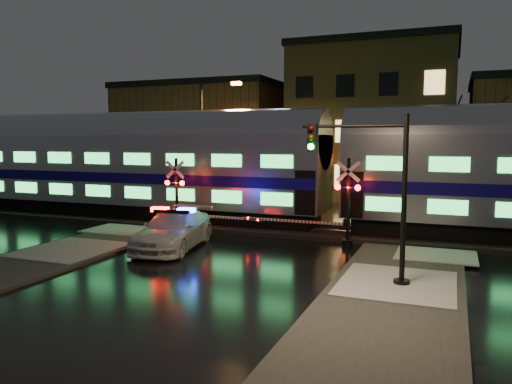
# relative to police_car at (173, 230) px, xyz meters

# --- Properties ---
(ground) EXTENTS (120.00, 120.00, 0.00)m
(ground) POSITION_rel_police_car_xyz_m (3.00, 0.65, -0.80)
(ground) COLOR black
(ground) RESTS_ON ground
(ballast) EXTENTS (90.00, 4.20, 0.24)m
(ballast) POSITION_rel_police_car_xyz_m (3.00, 5.65, -0.68)
(ballast) COLOR black
(ballast) RESTS_ON ground
(sidewalk_left) EXTENTS (4.00, 20.00, 0.12)m
(sidewalk_left) POSITION_rel_police_car_xyz_m (-3.50, -5.35, -0.74)
(sidewalk_left) COLOR #2D2D2D
(sidewalk_left) RESTS_ON ground
(sidewalk_right) EXTENTS (4.00, 20.00, 0.12)m
(sidewalk_right) POSITION_rel_police_car_xyz_m (9.50, -5.35, -0.74)
(sidewalk_right) COLOR #2D2D2D
(sidewalk_right) RESTS_ON ground
(building_left) EXTENTS (14.00, 10.00, 9.00)m
(building_left) POSITION_rel_police_car_xyz_m (-10.00, 22.65, 3.70)
(building_left) COLOR #562E21
(building_left) RESTS_ON ground
(building_mid) EXTENTS (12.00, 11.00, 11.50)m
(building_mid) POSITION_rel_police_car_xyz_m (5.00, 23.15, 4.95)
(building_mid) COLOR brown
(building_mid) RESTS_ON ground
(train) EXTENTS (51.00, 3.12, 5.92)m
(train) POSITION_rel_police_car_xyz_m (5.71, 5.65, 2.59)
(train) COLOR black
(train) RESTS_ON ballast
(police_car) EXTENTS (3.08, 5.72, 1.75)m
(police_car) POSITION_rel_police_car_xyz_m (0.00, 0.00, 0.00)
(police_car) COLOR silver
(police_car) RESTS_ON ground
(crossing_signal_right) EXTENTS (5.42, 0.64, 3.84)m
(crossing_signal_right) POSITION_rel_police_car_xyz_m (6.48, 2.95, 0.79)
(crossing_signal_right) COLOR black
(crossing_signal_right) RESTS_ON ground
(crossing_signal_left) EXTENTS (5.25, 0.63, 3.72)m
(crossing_signal_left) POSITION_rel_police_car_xyz_m (-1.26, 2.95, 0.73)
(crossing_signal_left) COLOR black
(crossing_signal_left) RESTS_ON ground
(traffic_light) EXTENTS (3.50, 0.66, 5.41)m
(traffic_light) POSITION_rel_police_car_xyz_m (8.79, -2.43, 2.08)
(traffic_light) COLOR black
(traffic_light) RESTS_ON ground
(streetlight) EXTENTS (2.77, 0.29, 8.27)m
(streetlight) POSITION_rel_police_car_xyz_m (-3.41, 9.65, 3.97)
(streetlight) COLOR black
(streetlight) RESTS_ON ground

